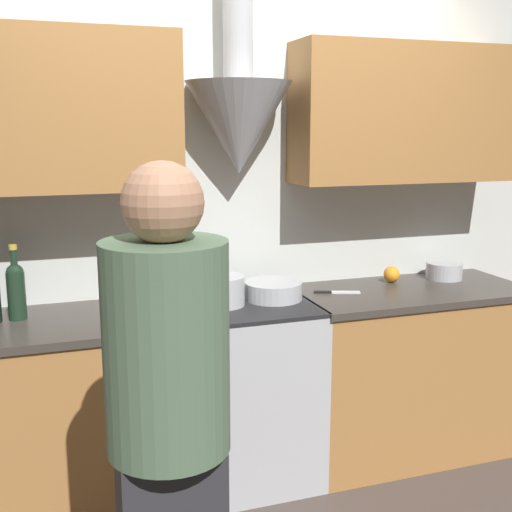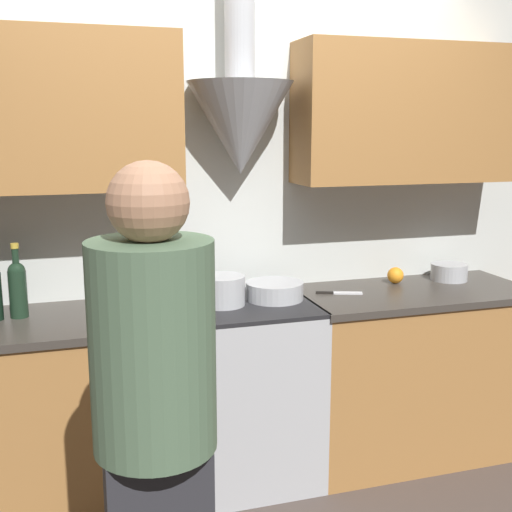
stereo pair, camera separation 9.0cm
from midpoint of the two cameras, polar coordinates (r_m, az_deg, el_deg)
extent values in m
plane|color=#423833|center=(3.18, 2.17, -21.59)|extent=(12.00, 12.00, 0.00)
cube|color=silver|center=(3.33, -1.40, 3.91)|extent=(8.40, 0.06, 2.60)
cone|color=#A8AAAF|center=(3.14, -0.58, 11.28)|extent=(0.51, 0.51, 0.44)
cylinder|color=#A8AAAF|center=(3.18, -0.60, 20.70)|extent=(0.14, 0.14, 0.60)
cube|color=#9E6B38|center=(3.00, -18.67, 12.09)|extent=(1.30, 0.32, 0.70)
cube|color=#9E6B38|center=(3.49, 14.12, 12.15)|extent=(1.20, 0.32, 0.70)
cube|color=#9E6B38|center=(3.13, -17.12, -13.67)|extent=(1.30, 0.60, 0.87)
cube|color=#38332D|center=(2.97, -17.62, -5.76)|extent=(1.33, 0.62, 0.03)
cube|color=#9E6B38|center=(3.61, 14.30, -10.11)|extent=(1.20, 0.60, 0.87)
cube|color=#38332D|center=(3.47, 14.66, -3.17)|extent=(1.22, 0.62, 0.03)
cube|color=#A8AAAF|center=(3.25, 0.28, -12.03)|extent=(0.60, 0.60, 0.88)
cube|color=black|center=(3.01, 2.00, -14.75)|extent=(0.42, 0.01, 0.40)
cube|color=black|center=(3.10, 0.29, -4.37)|extent=(0.60, 0.60, 0.02)
cube|color=#A8AAAF|center=(3.37, -1.08, -4.16)|extent=(0.60, 0.06, 0.10)
cylinder|color=black|center=(3.02, -19.59, -3.22)|extent=(0.08, 0.08, 0.21)
sphere|color=black|center=(3.00, -19.72, -1.27)|extent=(0.08, 0.08, 0.08)
cylinder|color=black|center=(2.98, -19.80, -0.15)|extent=(0.03, 0.03, 0.08)
cylinder|color=gold|center=(2.97, -19.87, 0.85)|extent=(0.03, 0.03, 0.02)
cylinder|color=#A8AAAF|center=(3.05, -2.18, -3.07)|extent=(0.22, 0.22, 0.14)
cylinder|color=#A8AAAF|center=(3.16, 2.47, -3.10)|extent=(0.28, 0.28, 0.09)
sphere|color=orange|center=(3.57, 13.00, -1.68)|extent=(0.09, 0.09, 0.09)
cylinder|color=#A8AAAF|center=(3.72, 17.45, -1.36)|extent=(0.20, 0.20, 0.09)
cube|color=silver|center=(3.30, 8.94, -3.27)|extent=(0.15, 0.08, 0.01)
cube|color=black|center=(3.29, 6.90, -3.26)|extent=(0.09, 0.05, 0.01)
cylinder|color=#4C664C|center=(1.77, -7.71, -7.99)|extent=(0.34, 0.34, 0.59)
sphere|color=#AD7A5B|center=(1.69, -8.07, 4.75)|extent=(0.22, 0.22, 0.22)
camera|label=1|loc=(0.05, -89.13, 0.18)|focal=45.00mm
camera|label=2|loc=(0.05, 90.87, -0.18)|focal=45.00mm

